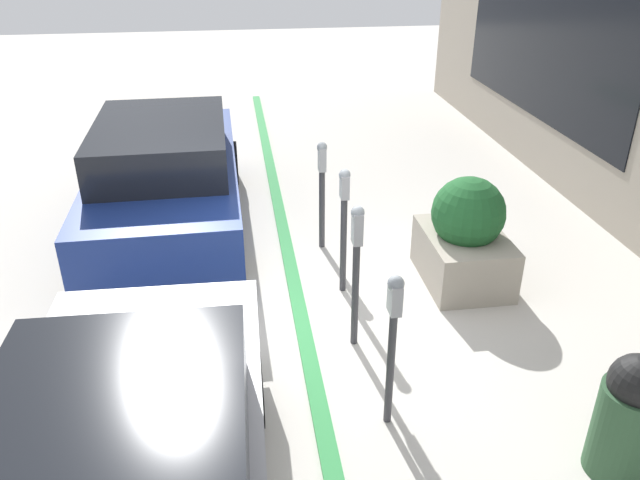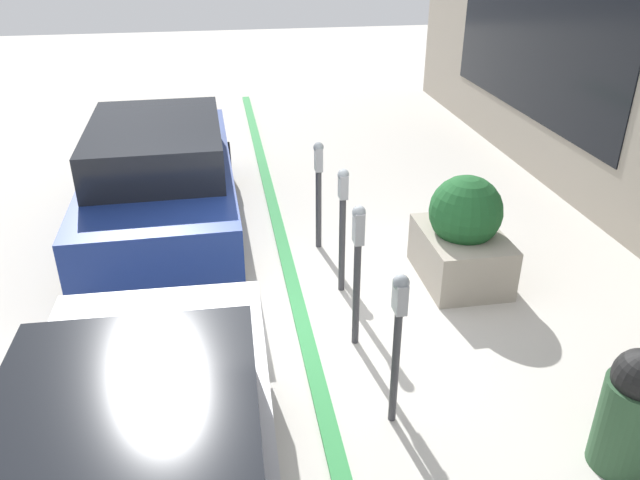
% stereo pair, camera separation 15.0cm
% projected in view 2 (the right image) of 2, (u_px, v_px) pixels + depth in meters
% --- Properties ---
extents(ground_plane, '(40.00, 40.00, 0.00)m').
position_uv_depth(ground_plane, '(308.00, 318.00, 6.82)').
color(ground_plane, beige).
extents(curb_strip, '(19.00, 0.16, 0.04)m').
position_uv_depth(curb_strip, '(301.00, 317.00, 6.80)').
color(curb_strip, '#338C47').
rests_on(curb_strip, ground_plane).
extents(parking_meter_nearest, '(0.16, 0.13, 1.46)m').
position_uv_depth(parking_meter_nearest, '(398.00, 327.00, 5.00)').
color(parking_meter_nearest, '#38383D').
rests_on(parking_meter_nearest, ground_plane).
extents(parking_meter_second, '(0.15, 0.13, 1.54)m').
position_uv_depth(parking_meter_second, '(358.00, 257.00, 5.98)').
color(parking_meter_second, '#38383D').
rests_on(parking_meter_second, ground_plane).
extents(parking_meter_middle, '(0.15, 0.13, 1.51)m').
position_uv_depth(parking_meter_middle, '(343.00, 216.00, 6.91)').
color(parking_meter_middle, '#38383D').
rests_on(parking_meter_middle, ground_plane).
extents(parking_meter_fourth, '(0.15, 0.13, 1.44)m').
position_uv_depth(parking_meter_fourth, '(319.00, 183.00, 7.89)').
color(parking_meter_fourth, '#38383D').
rests_on(parking_meter_fourth, ground_plane).
extents(planter_box, '(1.24, 0.91, 1.31)m').
position_uv_depth(planter_box, '(463.00, 236.00, 7.31)').
color(planter_box, '#A39989').
rests_on(planter_box, ground_plane).
extents(parked_car_middle, '(4.74, 1.96, 1.56)m').
position_uv_depth(parked_car_middle, '(161.00, 174.00, 8.41)').
color(parked_car_middle, navy).
rests_on(parked_car_middle, ground_plane).
extents(trash_bin, '(0.49, 0.49, 1.09)m').
position_uv_depth(trash_bin, '(633.00, 411.00, 4.76)').
color(trash_bin, '#2D5133').
rests_on(trash_bin, ground_plane).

